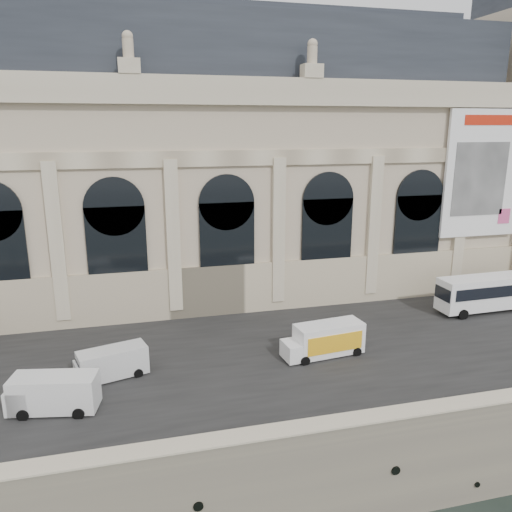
{
  "coord_description": "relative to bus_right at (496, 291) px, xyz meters",
  "views": [
    {
      "loc": [
        -12.56,
        -23.09,
        23.8
      ],
      "look_at": [
        -1.17,
        22.0,
        11.67
      ],
      "focal_mm": 35.0,
      "sensor_mm": 36.0,
      "label": 1
    }
  ],
  "objects": [
    {
      "name": "parapet",
      "position": [
        -21.85,
        -15.81,
        -1.4
      ],
      "size": [
        160.0,
        1.4,
        1.21
      ],
      "color": "gray",
      "rests_on": "quay"
    },
    {
      "name": "van_c",
      "position": [
        -36.7,
        -5.01,
        -0.87
      ],
      "size": [
        5.35,
        3.17,
        2.24
      ],
      "color": "silver",
      "rests_on": "quay"
    },
    {
      "name": "street",
      "position": [
        -21.85,
        -2.41,
        -1.99
      ],
      "size": [
        160.0,
        24.0,
        0.06
      ],
      "primitive_type": "cube",
      "color": "#2D2D2D",
      "rests_on": "quay"
    },
    {
      "name": "box_truck",
      "position": [
        -20.13,
        -5.3,
        -0.68
      ],
      "size": [
        6.77,
        2.95,
        2.65
      ],
      "color": "white",
      "rests_on": "quay"
    },
    {
      "name": "bus_right",
      "position": [
        0.0,
        0.0,
        0.0
      ],
      "size": [
        12.28,
        3.11,
        3.6
      ],
      "color": "white",
      "rests_on": "quay"
    },
    {
      "name": "van_b",
      "position": [
        -40.21,
        -8.54,
        -0.76
      ],
      "size": [
        5.84,
        3.11,
        2.47
      ],
      "color": "silver",
      "rests_on": "quay"
    },
    {
      "name": "quay",
      "position": [
        -21.85,
        18.59,
        -5.02
      ],
      "size": [
        160.0,
        70.0,
        6.0
      ],
      "primitive_type": "cube",
      "color": "gray",
      "rests_on": "ground"
    },
    {
      "name": "museum",
      "position": [
        -27.82,
        14.45,
        11.71
      ],
      "size": [
        69.0,
        18.7,
        29.1
      ],
      "color": "#BAAB8F",
      "rests_on": "quay"
    }
  ]
}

